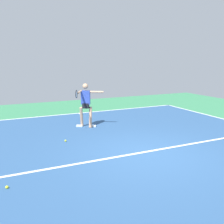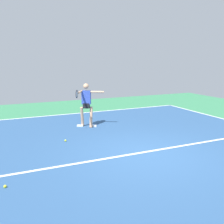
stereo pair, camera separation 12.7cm
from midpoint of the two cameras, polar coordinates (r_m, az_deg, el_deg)
ground_plane at (r=7.47m, az=8.27°, el=-9.11°), size 20.69×20.69×0.00m
court_surface at (r=7.47m, az=8.27°, el=-9.09°), size 10.97×12.55×0.00m
court_line_baseline_near at (r=12.95m, az=-6.68°, el=-0.22°), size 10.97×0.10×0.01m
court_line_service at (r=7.59m, az=7.64°, el=-8.72°), size 8.23×0.10×0.01m
court_line_centre_mark at (r=12.76m, az=-6.40°, el=-0.39°), size 0.10×0.30×0.01m
tennis_player at (r=10.08m, az=-5.31°, el=2.14°), size 1.29×1.06×1.72m
tennis_ball_near_player at (r=8.57m, az=-9.78°, el=-6.20°), size 0.07×0.07×0.07m
tennis_ball_far_corner at (r=5.99m, az=-21.87°, el=-14.93°), size 0.07×0.07×0.07m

